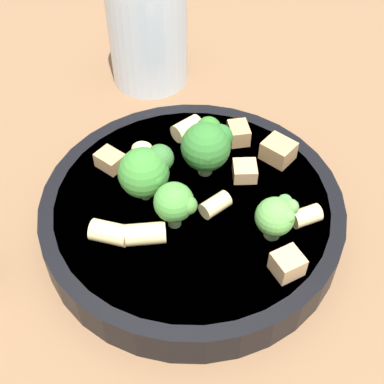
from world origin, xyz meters
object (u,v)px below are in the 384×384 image
rigatoni_4 (306,216)px  chicken_chunk_0 (233,131)px  rigatoni_1 (109,233)px  rigatoni_5 (142,161)px  pasta_bowl (192,212)px  chicken_chunk_2 (245,171)px  rigatoni_3 (145,234)px  rigatoni_2 (187,129)px  broccoli_floret_2 (146,172)px  broccoli_floret_1 (178,205)px  drinking_glass (149,37)px  chicken_chunk_4 (109,162)px  chicken_chunk_3 (287,264)px  rigatoni_0 (218,202)px  broccoli_floret_0 (278,215)px  chicken_chunk_1 (278,151)px  broccoli_floret_3 (207,145)px

rigatoni_4 → chicken_chunk_0: chicken_chunk_0 is taller
rigatoni_1 → rigatoni_5: (-0.07, -0.02, 0.00)m
rigatoni_5 → pasta_bowl: bearing=78.7°
rigatoni_1 → chicken_chunk_2: 0.12m
rigatoni_3 → rigatoni_2: bearing=-164.8°
broccoli_floret_2 → rigatoni_5: (-0.02, -0.02, -0.02)m
rigatoni_1 → broccoli_floret_1: bearing=134.4°
chicken_chunk_0 → drinking_glass: (-0.08, -0.13, 0.01)m
rigatoni_4 → chicken_chunk_4: 0.16m
rigatoni_2 → chicken_chunk_3: (0.09, 0.13, 0.00)m
rigatoni_5 → rigatoni_1: bearing=14.7°
rigatoni_0 → drinking_glass: 0.22m
rigatoni_3 → chicken_chunk_0: same height
rigatoni_4 → chicken_chunk_0: bearing=-122.7°
rigatoni_3 → rigatoni_0: bearing=150.8°
broccoli_floret_0 → chicken_chunk_1: (-0.07, -0.03, -0.01)m
chicken_chunk_0 → broccoli_floret_2: bearing=-16.3°
chicken_chunk_0 → pasta_bowl: bearing=3.6°
broccoli_floret_1 → chicken_chunk_2: broccoli_floret_1 is taller
chicken_chunk_3 → chicken_chunk_2: bearing=-136.2°
chicken_chunk_0 → chicken_chunk_4: (0.08, -0.07, -0.00)m
rigatoni_0 → rigatoni_5: (-0.01, -0.07, 0.00)m
chicken_chunk_4 → drinking_glass: size_ratio=0.19×
rigatoni_1 → chicken_chunk_0: same height
broccoli_floret_0 → rigatoni_2: broccoli_floret_0 is taller
chicken_chunk_4 → chicken_chunk_1: bearing=124.2°
broccoli_floret_0 → drinking_glass: size_ratio=0.32×
rigatoni_2 → chicken_chunk_1: bearing=99.3°
rigatoni_4 → rigatoni_5: 0.13m
broccoli_floret_0 → chicken_chunk_2: bearing=-132.7°
pasta_bowl → broccoli_floret_2: bearing=-68.4°
rigatoni_4 → broccoli_floret_1: bearing=-58.2°
broccoli_floret_0 → rigatoni_4: bearing=142.9°
broccoli_floret_1 → chicken_chunk_1: size_ratio=1.62×
broccoli_floret_1 → chicken_chunk_2: size_ratio=2.09×
pasta_bowl → drinking_glass: size_ratio=2.13×
rigatoni_2 → rigatoni_3: bearing=15.2°
rigatoni_2 → broccoli_floret_3: bearing=50.4°
rigatoni_4 → chicken_chunk_2: size_ratio=1.13×
rigatoni_5 → chicken_chunk_0: bearing=146.2°
rigatoni_2 → rigatoni_3: (0.11, 0.03, -0.00)m
broccoli_floret_2 → broccoli_floret_3: (-0.05, 0.03, 0.00)m
rigatoni_0 → chicken_chunk_2: 0.04m
rigatoni_2 → chicken_chunk_0: (-0.02, 0.04, -0.00)m
rigatoni_0 → chicken_chunk_2: (-0.04, 0.00, -0.00)m
broccoli_floret_1 → rigatoni_4: 0.10m
rigatoni_5 → rigatoni_3: bearing=34.8°
rigatoni_0 → chicken_chunk_1: 0.07m
broccoli_floret_1 → chicken_chunk_0: 0.11m
rigatoni_4 → chicken_chunk_3: size_ratio=1.10×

